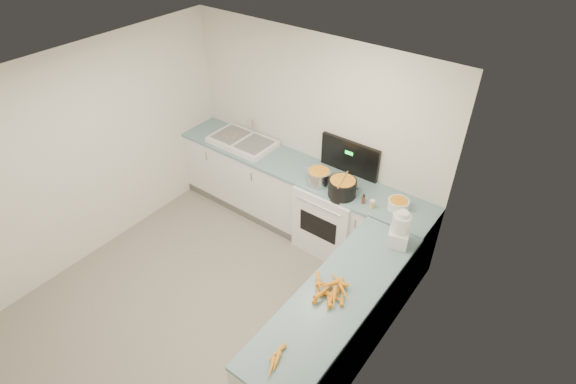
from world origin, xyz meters
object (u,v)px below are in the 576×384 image
Objects in this scene: mixing_bowl at (398,204)px; extract_bottle at (363,200)px; stove at (333,214)px; sink at (243,141)px; steel_pot at (319,178)px; food_processor at (400,230)px; spice_jar at (372,205)px; black_pot at (342,189)px.

extract_bottle is at bearing -156.34° from mixing_bowl.
stove is at bearing 162.69° from extract_bottle.
stove reaches higher than sink.
stove reaches higher than mixing_bowl.
food_processor reaches higher than steel_pot.
spice_jar is (0.71, -0.03, -0.04)m from steel_pot.
stove is 0.58m from steel_pot.
spice_jar is 0.58m from food_processor.
black_pot is at bearing -4.69° from steel_pot.
black_pot is 0.63m from mixing_bowl.
steel_pot is at bearing 175.31° from black_pot.
sink is at bearing 174.06° from black_pot.
black_pot is 0.80× the size of food_processor.
spice_jar is (0.11, -0.02, -0.00)m from extract_bottle.
black_pot reaches higher than spice_jar.
steel_pot is 1.20× the size of mixing_bowl.
food_processor is at bearing -25.37° from stove.
stove is at bearing -0.62° from sink.
stove is 0.69m from extract_bottle.
steel_pot is 0.71m from spice_jar.
black_pot reaches higher than steel_pot.
mixing_bowl is at bearing 23.66° from extract_bottle.
steel_pot is 0.95m from mixing_bowl.
food_processor is at bearing -64.47° from mixing_bowl.
black_pot is (0.18, -0.15, 0.56)m from stove.
sink is at bearing 175.37° from extract_bottle.
sink is at bearing 179.92° from mixing_bowl.
sink is at bearing 173.75° from steel_pot.
food_processor reaches higher than black_pot.
extract_bottle is 0.69m from food_processor.
food_processor is (1.02, -0.48, 0.63)m from stove.
extract_bottle is (0.44, -0.14, 0.51)m from stove.
extract_bottle is (0.26, 0.02, -0.04)m from black_pot.
stove is 14.46× the size of extract_bottle.
stove is 4.35× the size of black_pot.
stove is 6.01× the size of mixing_bowl.
steel_pot is 0.33m from black_pot.
stove reaches higher than spice_jar.
stove is at bearing 154.63° from food_processor.
food_processor is (0.84, -0.33, 0.08)m from black_pot.
black_pot is at bearing 158.61° from food_processor.
black_pot is at bearing -5.94° from sink.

